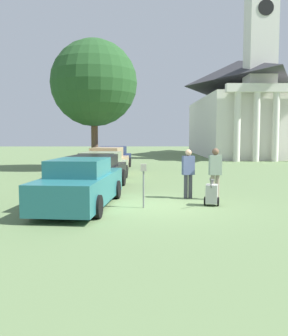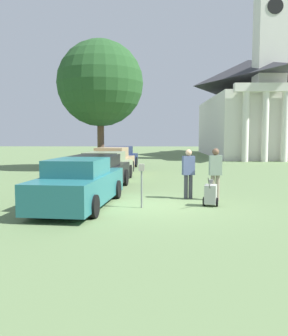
{
  "view_description": "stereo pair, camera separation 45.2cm",
  "coord_description": "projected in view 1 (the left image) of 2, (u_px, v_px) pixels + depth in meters",
  "views": [
    {
      "loc": [
        -0.46,
        -11.81,
        2.27
      ],
      "look_at": [
        -0.32,
        1.28,
        1.1
      ],
      "focal_mm": 40.0,
      "sensor_mm": 36.0,
      "label": 1
    },
    {
      "loc": [
        -0.0,
        -11.8,
        2.27
      ],
      "look_at": [
        -0.32,
        1.28,
        1.1
      ],
      "focal_mm": 40.0,
      "sensor_mm": 36.0,
      "label": 2
    }
  ],
  "objects": [
    {
      "name": "person_supervisor",
      "position": [
        215.0,
        170.0,
        12.99
      ],
      "size": [
        0.44,
        0.25,
        1.8
      ],
      "rotation": [
        0.0,
        0.0,
        3.22
      ],
      "color": "gray",
      "rests_on": "ground_plane"
    },
    {
      "name": "parked_car_teal",
      "position": [
        81.0,
        185.0,
        11.72
      ],
      "size": [
        2.33,
        5.3,
        1.52
      ],
      "rotation": [
        0.0,
        0.0,
        -0.1
      ],
      "color": "#23666B",
      "rests_on": "ground_plane"
    },
    {
      "name": "parked_car_black",
      "position": [
        94.0,
        174.0,
        15.09
      ],
      "size": [
        2.42,
        5.35,
        1.45
      ],
      "rotation": [
        0.0,
        0.0,
        -0.1
      ],
      "color": "black",
      "rests_on": "ground_plane"
    },
    {
      "name": "ground_plane",
      "position": [
        154.0,
        206.0,
        11.97
      ],
      "size": [
        120.0,
        120.0,
        0.0
      ],
      "primitive_type": "plane",
      "color": "#607A4C"
    },
    {
      "name": "equipment_cart",
      "position": [
        212.0,
        194.0,
        11.95
      ],
      "size": [
        0.53,
        1.0,
        1.0
      ],
      "rotation": [
        0.0,
        0.0,
        -0.26
      ],
      "color": "#B2B2AD",
      "rests_on": "ground_plane"
    },
    {
      "name": "person_worker",
      "position": [
        188.0,
        170.0,
        13.28
      ],
      "size": [
        0.45,
        0.3,
        1.75
      ],
      "rotation": [
        0.0,
        0.0,
        3.33
      ],
      "color": "#3F3F47",
      "rests_on": "ground_plane"
    },
    {
      "name": "parking_meter",
      "position": [
        144.0,
        177.0,
        11.53
      ],
      "size": [
        0.18,
        0.09,
        1.37
      ],
      "color": "slate",
      "rests_on": "ground_plane"
    },
    {
      "name": "shade_tree",
      "position": [
        94.0,
        83.0,
        24.01
      ],
      "size": [
        5.55,
        5.55,
        8.35
      ],
      "color": "brown",
      "rests_on": "ground_plane"
    },
    {
      "name": "parked_car_tan",
      "position": [
        108.0,
        162.0,
        21.34
      ],
      "size": [
        2.3,
        5.24,
        1.54
      ],
      "rotation": [
        0.0,
        0.0,
        -0.1
      ],
      "color": "tan",
      "rests_on": "ground_plane"
    },
    {
      "name": "parked_car_navy",
      "position": [
        112.0,
        159.0,
        24.75
      ],
      "size": [
        2.45,
        4.96,
        1.49
      ],
      "rotation": [
        0.0,
        0.0,
        -0.1
      ],
      "color": "#19234C",
      "rests_on": "ground_plane"
    },
    {
      "name": "parked_car_sage",
      "position": [
        102.0,
        168.0,
        18.05
      ],
      "size": [
        2.43,
        5.16,
        1.44
      ],
      "rotation": [
        0.0,
        0.0,
        -0.1
      ],
      "color": "gray",
      "rests_on": "ground_plane"
    },
    {
      "name": "church",
      "position": [
        239.0,
        105.0,
        40.13
      ],
      "size": [
        8.31,
        18.91,
        20.16
      ],
      "color": "silver",
      "rests_on": "ground_plane"
    }
  ]
}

